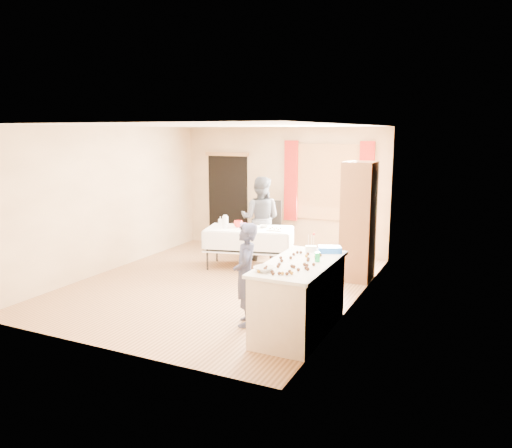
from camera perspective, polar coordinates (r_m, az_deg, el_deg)
The scene contains 29 objects.
floor at distance 8.38m, azimuth -4.22°, elevation -6.96°, with size 4.50×5.50×0.02m, color #9E7047.
ceiling at distance 8.00m, azimuth -4.48°, elevation 11.25°, with size 4.50×5.50×0.02m, color white.
wall_back at distance 10.55m, azimuth 3.07°, elevation 3.96°, with size 4.50×0.02×2.60m, color tan.
wall_front at distance 5.89m, azimuth -17.69°, elevation -1.80°, with size 4.50×0.02×2.60m, color tan.
wall_left at distance 9.40m, azimuth -16.44°, elevation 2.73°, with size 0.02×5.50×2.60m, color tan.
wall_right at distance 7.26m, azimuth 11.39°, elevation 0.76°, with size 0.02×5.50×2.60m, color tan.
window_frame at distance 10.16m, azimuth 8.24°, elevation 4.74°, with size 1.32×0.06×1.52m, color olive.
window_pane at distance 10.15m, azimuth 8.21°, elevation 4.73°, with size 1.20×0.02×1.40m, color white.
curtain_left at distance 10.37m, azimuth 4.02°, elevation 4.94°, with size 0.28×0.06×1.65m, color maroon.
curtain_right at distance 9.92m, azimuth 12.47°, elevation 4.46°, with size 0.28×0.06×1.65m, color maroon.
doorway at distance 11.12m, azimuth -3.23°, elevation 2.73°, with size 0.95×0.04×2.00m, color black.
door_lintel at distance 11.00m, azimuth -3.36°, elevation 7.98°, with size 1.05×0.06×0.08m, color olive.
cabinet at distance 8.59m, azimuth 11.63°, elevation 0.28°, with size 0.50×0.60×2.02m, color brown.
counter at distance 6.36m, azimuth 4.98°, elevation -8.34°, with size 0.78×1.65×0.91m.
party_table at distance 9.27m, azimuth -0.80°, elevation -2.31°, with size 1.74×1.18×0.75m.
chair at distance 10.21m, azimuth 1.48°, elevation -1.76°, with size 0.56×0.56×1.12m.
girl at distance 6.50m, azimuth -1.19°, elevation -5.80°, with size 0.49×0.58×1.36m, color #23253E.
woman at distance 9.78m, azimuth 0.51°, elevation 0.63°, with size 0.91×0.78×1.65m, color black.
soda_can at distance 6.25m, azimuth 7.03°, elevation -3.76°, with size 0.07×0.07×0.12m, color #179949.
mixing_bowl at distance 5.80m, azimuth 0.94°, elevation -5.15°, with size 0.28×0.28×0.06m, color white.
foam_block at distance 6.76m, azimuth 6.30°, elevation -2.84°, with size 0.15×0.10×0.08m, color white.
blue_basket at distance 6.76m, azimuth 8.42°, elevation -2.89°, with size 0.30×0.20×0.08m, color blue.
pitcher at distance 9.19m, azimuth -3.54°, elevation 0.20°, with size 0.11×0.11×0.22m, color silver.
cup_red at distance 9.27m, azimuth -2.04°, elevation 0.01°, with size 0.16×0.16×0.13m, color red.
cup_rainbow at distance 9.07m, azimuth -1.49°, elevation -0.26°, with size 0.17×0.17×0.12m, color red.
small_bowl at distance 9.24m, azimuth 0.94°, elevation -0.26°, with size 0.20×0.20×0.05m, color white.
pastry_tray at distance 9.00m, azimuth 2.22°, elevation -0.66°, with size 0.28×0.20×0.02m, color white.
bottle at distance 9.51m, azimuth -4.10°, elevation 0.36°, with size 0.10×0.10×0.16m, color white.
cake_balls at distance 6.07m, azimuth 4.37°, elevation -4.53°, with size 0.53×1.16×0.04m.
Camera 1 is at (3.95, -6.95, 2.51)m, focal length 35.00 mm.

